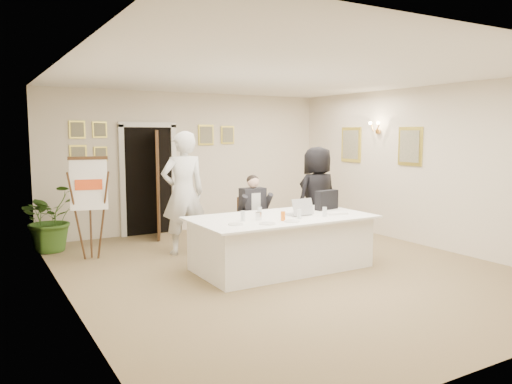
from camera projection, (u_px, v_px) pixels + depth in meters
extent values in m
plane|color=olive|center=(284.00, 268.00, 7.37)|extent=(7.00, 7.00, 0.00)
cube|color=white|center=(285.00, 75.00, 7.04)|extent=(6.00, 7.00, 0.02)
cube|color=beige|center=(190.00, 162.00, 10.21)|extent=(6.00, 0.10, 2.80)
cube|color=beige|center=(65.00, 184.00, 5.71)|extent=(0.10, 7.00, 2.80)
cube|color=beige|center=(428.00, 167.00, 8.70)|extent=(0.10, 7.00, 2.80)
cube|color=black|center=(148.00, 181.00, 9.78)|extent=(0.92, 0.06, 2.10)
cube|color=white|center=(122.00, 183.00, 9.49)|extent=(0.10, 0.06, 2.20)
cube|color=white|center=(174.00, 180.00, 10.01)|extent=(0.10, 0.06, 2.20)
cube|color=#3F2814|center=(158.00, 184.00, 9.44)|extent=(0.33, 0.81, 2.02)
cube|color=white|center=(281.00, 243.00, 7.34)|extent=(2.46, 1.23, 0.75)
cube|color=white|center=(281.00, 217.00, 7.29)|extent=(2.64, 1.41, 0.03)
cube|color=white|center=(90.00, 185.00, 7.64)|extent=(0.58, 0.29, 0.78)
imported|color=silver|center=(183.00, 193.00, 8.16)|extent=(0.76, 0.51, 2.02)
imported|color=black|center=(317.00, 197.00, 8.68)|extent=(0.91, 0.63, 1.76)
imported|color=#355F1F|center=(50.00, 218.00, 8.40)|extent=(1.31, 1.25, 1.13)
cube|color=black|center=(327.00, 200.00, 7.94)|extent=(0.45, 0.20, 0.31)
cube|color=white|center=(336.00, 213.00, 7.50)|extent=(0.34, 0.27, 0.03)
cylinder|color=white|center=(236.00, 224.00, 6.62)|extent=(0.22, 0.22, 0.01)
cylinder|color=white|center=(267.00, 224.00, 6.67)|extent=(0.29, 0.29, 0.01)
cylinder|color=white|center=(292.00, 221.00, 6.85)|extent=(0.26, 0.26, 0.01)
cylinder|color=silver|center=(243.00, 216.00, 6.91)|extent=(0.07, 0.07, 0.14)
cylinder|color=silver|center=(299.00, 214.00, 7.08)|extent=(0.06, 0.06, 0.14)
cylinder|color=silver|center=(325.00, 212.00, 7.27)|extent=(0.07, 0.07, 0.14)
cylinder|color=silver|center=(260.00, 212.00, 7.26)|extent=(0.07, 0.07, 0.14)
cylinder|color=orange|center=(283.00, 216.00, 6.92)|extent=(0.08, 0.08, 0.13)
cylinder|color=silver|center=(259.00, 216.00, 6.99)|extent=(0.10, 0.10, 0.11)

